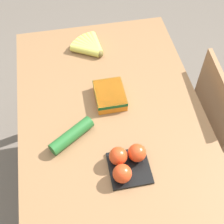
{
  "coord_description": "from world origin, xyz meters",
  "views": [
    {
      "loc": [
        0.75,
        -0.14,
        1.84
      ],
      "look_at": [
        0.0,
        0.0,
        0.81
      ],
      "focal_mm": 50.0,
      "sensor_mm": 36.0,
      "label": 1
    }
  ],
  "objects": [
    {
      "name": "banana_bunch",
      "position": [
        -0.42,
        -0.03,
        0.8
      ],
      "size": [
        0.17,
        0.16,
        0.04
      ],
      "color": "brown",
      "rests_on": "dining_table"
    },
    {
      "name": "ground_plane",
      "position": [
        0.0,
        0.0,
        0.0
      ],
      "size": [
        12.0,
        12.0,
        0.0
      ],
      "primitive_type": "plane",
      "color": "#665B51"
    },
    {
      "name": "carrot_bag",
      "position": [
        -0.09,
        0.01,
        0.81
      ],
      "size": [
        0.16,
        0.13,
        0.05
      ],
      "color": "orange",
      "rests_on": "dining_table"
    },
    {
      "name": "cucumber_near",
      "position": [
        0.08,
        -0.18,
        0.8
      ],
      "size": [
        0.15,
        0.19,
        0.05
      ],
      "color": "#236028",
      "rests_on": "dining_table"
    },
    {
      "name": "tomato_pack",
      "position": [
        0.24,
        0.01,
        0.82
      ],
      "size": [
        0.15,
        0.15,
        0.08
      ],
      "color": "black",
      "rests_on": "dining_table"
    },
    {
      "name": "dining_table",
      "position": [
        0.0,
        0.0,
        0.66
      ],
      "size": [
        1.22,
        0.78,
        0.78
      ],
      "color": "olive",
      "rests_on": "ground_plane"
    }
  ]
}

